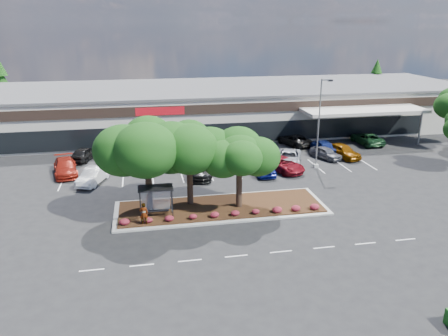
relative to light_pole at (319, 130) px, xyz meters
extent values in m
plane|color=black|center=(-10.36, -13.01, -4.30)|extent=(160.00, 160.00, 0.00)
cube|color=#BCB7AC|center=(-10.36, 20.99, -1.30)|extent=(80.00, 20.00, 6.00)
cube|color=#515154|center=(-10.36, 20.99, 1.80)|extent=(80.40, 20.40, 0.30)
cube|color=black|center=(-10.36, 10.94, 0.50)|extent=(80.00, 0.25, 1.20)
cube|color=black|center=(-10.36, 10.94, -2.70)|extent=(60.00, 0.18, 2.60)
cube|color=red|center=(-16.36, 10.87, 0.50)|extent=(6.00, 0.12, 1.00)
cube|color=#BCB7AC|center=(9.64, 8.49, 0.10)|extent=(16.00, 5.00, 0.40)
cylinder|color=gray|center=(2.64, 6.49, -2.20)|extent=(0.24, 0.24, 4.20)
cylinder|color=gray|center=(16.64, 6.49, -2.20)|extent=(0.24, 0.24, 4.20)
cube|color=#A9A9A4|center=(-12.36, -9.01, -4.22)|extent=(18.00, 6.00, 0.15)
cube|color=#422914|center=(-12.36, -9.01, -4.10)|extent=(17.20, 5.20, 0.12)
cube|color=silver|center=(-22.36, -17.01, -4.29)|extent=(1.60, 0.12, 0.01)
cube|color=silver|center=(-19.16, -17.01, -4.29)|extent=(1.60, 0.12, 0.01)
cube|color=silver|center=(-15.96, -17.01, -4.29)|extent=(1.60, 0.12, 0.01)
cube|color=silver|center=(-12.76, -17.01, -4.29)|extent=(1.60, 0.12, 0.01)
cube|color=silver|center=(-9.56, -17.01, -4.29)|extent=(1.60, 0.12, 0.01)
cube|color=silver|center=(-6.36, -17.01, -4.29)|extent=(1.60, 0.12, 0.01)
cube|color=silver|center=(-3.16, -17.01, -4.29)|extent=(1.60, 0.12, 0.01)
cube|color=silver|center=(0.04, -17.01, -4.29)|extent=(1.60, 0.12, 0.01)
cube|color=silver|center=(-26.86, 0.49, -4.29)|extent=(0.12, 5.00, 0.01)
cube|color=silver|center=(-23.86, 0.49, -4.29)|extent=(0.12, 5.00, 0.01)
cube|color=silver|center=(-20.86, 0.49, -4.29)|extent=(0.12, 5.00, 0.01)
cube|color=silver|center=(-17.86, 0.49, -4.29)|extent=(0.12, 5.00, 0.01)
cube|color=silver|center=(-14.86, 0.49, -4.29)|extent=(0.12, 5.00, 0.01)
cube|color=silver|center=(-11.86, 0.49, -4.29)|extent=(0.12, 5.00, 0.01)
cube|color=silver|center=(-8.86, 0.49, -4.29)|extent=(0.12, 5.00, 0.01)
cube|color=silver|center=(-5.86, 0.49, -4.29)|extent=(0.12, 5.00, 0.01)
cube|color=silver|center=(-2.86, 0.49, -4.29)|extent=(0.12, 5.00, 0.01)
cube|color=silver|center=(0.14, 0.49, -4.29)|extent=(0.12, 5.00, 0.01)
cube|color=silver|center=(3.14, 0.49, -4.29)|extent=(0.12, 5.00, 0.01)
cube|color=silver|center=(6.14, 0.49, -4.29)|extent=(0.12, 5.00, 0.01)
cylinder|color=black|center=(-19.11, -9.56, -2.79)|extent=(0.08, 0.08, 2.50)
cylinder|color=black|center=(-16.61, -9.56, -2.79)|extent=(0.08, 0.08, 2.50)
cylinder|color=black|center=(-19.11, -10.86, -2.79)|extent=(0.08, 0.08, 2.50)
cylinder|color=black|center=(-16.61, -10.86, -2.79)|extent=(0.08, 0.08, 2.50)
cube|color=black|center=(-17.86, -10.21, -1.50)|extent=(2.75, 1.55, 0.10)
cube|color=silver|center=(-17.86, -9.56, -2.66)|extent=(2.30, 0.03, 2.00)
cube|color=black|center=(-17.86, -9.96, -3.59)|extent=(2.00, 0.35, 0.06)
cone|color=#14350D|center=(-40.36, 32.99, 0.70)|extent=(4.40, 4.40, 10.00)
cone|color=#14350D|center=(23.64, 30.99, 0.20)|extent=(3.96, 3.96, 9.00)
imported|color=#594C47|center=(-18.87, -11.31, -3.14)|extent=(0.66, 0.43, 1.79)
cube|color=#A9A9A4|center=(-0.11, 0.01, -4.10)|extent=(0.50, 0.50, 0.40)
cylinder|color=gray|center=(-0.11, 0.01, 0.76)|extent=(0.14, 0.14, 9.31)
cube|color=gray|center=(0.34, -0.02, 5.26)|extent=(0.91, 0.28, 0.14)
cube|color=black|center=(0.84, -0.06, 5.19)|extent=(0.47, 0.33, 0.18)
imported|color=maroon|center=(-26.80, 2.82, -3.49)|extent=(3.31, 5.87, 1.61)
imported|color=silver|center=(-23.67, -0.43, -3.51)|extent=(3.27, 5.04, 1.57)
imported|color=black|center=(-12.65, -0.30, -3.47)|extent=(3.96, 6.15, 1.66)
imported|color=navy|center=(-6.38, -0.77, -3.46)|extent=(1.99, 4.90, 1.67)
imported|color=maroon|center=(-3.98, -0.34, -3.56)|extent=(4.24, 5.85, 1.48)
imported|color=#A5A8B0|center=(-2.67, 1.70, -3.51)|extent=(4.56, 6.21, 1.57)
imported|color=#4C4D53|center=(2.30, 2.94, -3.59)|extent=(3.18, 4.45, 1.41)
imported|color=#6D3803|center=(4.39, 2.95, -3.47)|extent=(3.44, 5.23, 1.65)
imported|color=black|center=(-25.38, 7.66, -3.51)|extent=(3.40, 4.98, 1.57)
imported|color=silver|center=(-21.32, 5.01, -3.51)|extent=(2.83, 4.93, 1.58)
imported|color=#6F3E0A|center=(-16.54, 9.11, -3.49)|extent=(3.20, 5.08, 1.61)
imported|color=silver|center=(-10.85, 5.39, -3.53)|extent=(3.53, 5.70, 1.54)
imported|color=#1A4A20|center=(-9.77, 5.11, -3.62)|extent=(2.30, 4.18, 1.35)
imported|color=black|center=(0.59, 9.18, -3.57)|extent=(3.92, 5.75, 1.46)
imported|color=navy|center=(2.86, 5.19, -3.45)|extent=(2.16, 5.02, 1.69)
imported|color=#184221|center=(10.17, 8.01, -3.54)|extent=(2.71, 5.55, 1.52)
camera|label=1|loc=(-18.52, -42.86, 11.01)|focal=35.00mm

